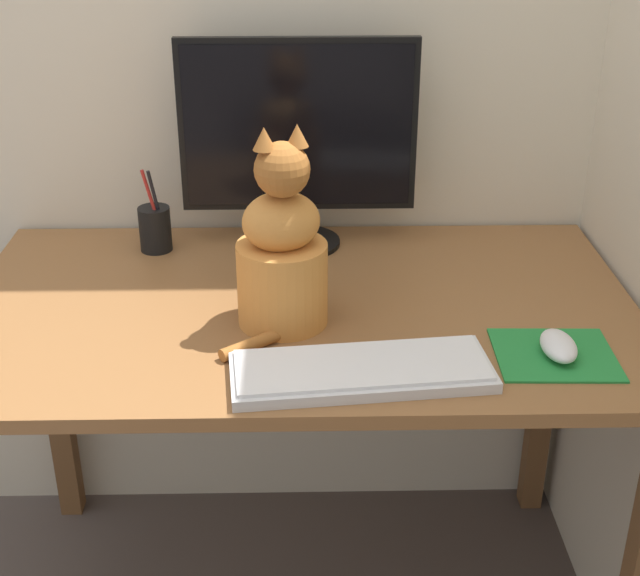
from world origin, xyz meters
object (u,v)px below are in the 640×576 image
Objects in this scene: monitor at (299,138)px; cat at (282,253)px; computer_mouse_right at (558,346)px; pen_cup at (155,228)px; keyboard at (361,370)px.

cat is (-0.03, -0.34, -0.10)m from monitor.
computer_mouse_right is 0.48m from cat.
pen_cup is at bearing 147.88° from computer_mouse_right.
pen_cup reaches higher than keyboard.
cat is (-0.12, 0.18, 0.12)m from keyboard.
cat reaches higher than keyboard.
monitor is 0.35m from pen_cup.
computer_mouse_right is (0.32, 0.05, 0.01)m from keyboard.
pen_cup is (-0.39, 0.50, 0.04)m from keyboard.
computer_mouse_right is at bearing 3.63° from keyboard.
cat reaches higher than computer_mouse_right.
cat is 0.42m from pen_cup.
pen_cup is (-0.71, 0.45, 0.03)m from computer_mouse_right.
keyboard is at bearing -170.43° from computer_mouse_right.
pen_cup is (-0.30, -0.02, -0.18)m from monitor.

